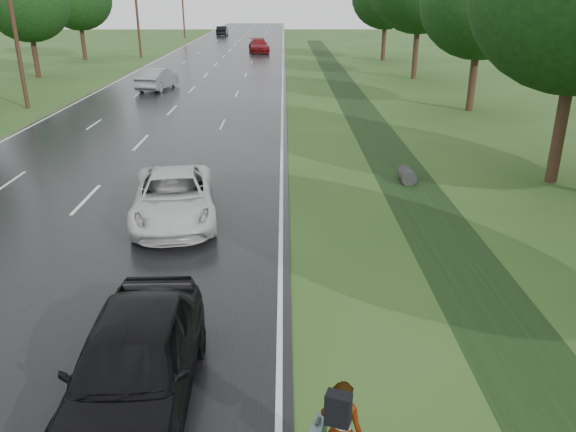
% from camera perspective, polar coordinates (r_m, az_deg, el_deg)
% --- Properties ---
extents(road, '(14.00, 180.00, 0.04)m').
position_cam_1_polar(road, '(56.08, -7.68, 14.64)').
color(road, black).
rests_on(road, ground).
extents(edge_stripe_east, '(0.12, 180.00, 0.01)m').
position_cam_1_polar(edge_stripe_east, '(55.66, -0.53, 14.80)').
color(edge_stripe_east, silver).
rests_on(edge_stripe_east, road).
extents(edge_stripe_west, '(0.12, 180.00, 0.01)m').
position_cam_1_polar(edge_stripe_west, '(57.29, -14.61, 14.33)').
color(edge_stripe_west, silver).
rests_on(edge_stripe_west, road).
extents(center_line, '(0.12, 180.00, 0.01)m').
position_cam_1_polar(center_line, '(56.08, -7.68, 14.67)').
color(center_line, silver).
rests_on(center_line, road).
extents(drainage_ditch, '(2.20, 120.00, 0.56)m').
position_cam_1_polar(drainage_ditch, '(30.08, 8.59, 8.69)').
color(drainage_ditch, black).
rests_on(drainage_ditch, ground).
extents(utility_pole_mid, '(1.60, 0.26, 10.00)m').
position_cam_1_polar(utility_pole_mid, '(38.77, -26.15, 17.41)').
color(utility_pole_mid, '#352015').
rests_on(utility_pole_mid, ground).
extents(utility_pole_far, '(1.60, 0.26, 10.00)m').
position_cam_1_polar(utility_pole_far, '(67.23, -15.13, 19.69)').
color(utility_pole_far, '#352015').
rests_on(utility_pole_far, ground).
extents(utility_pole_distant, '(1.60, 0.26, 10.00)m').
position_cam_1_polar(utility_pole_distant, '(96.62, -10.65, 20.41)').
color(utility_pole_distant, '#352015').
rests_on(utility_pole_distant, ground).
extents(tree_east_c, '(7.00, 7.00, 9.29)m').
position_cam_1_polar(tree_east_c, '(36.10, 19.07, 19.72)').
color(tree_east_c, '#352015').
rests_on(tree_east_c, ground).
extents(tree_west_d, '(6.60, 6.60, 8.80)m').
position_cam_1_polar(tree_west_d, '(53.58, -24.97, 18.87)').
color(tree_west_d, '#352015').
rests_on(tree_west_d, ground).
extents(pedestrian, '(0.83, 0.85, 1.71)m').
position_cam_1_polar(pedestrian, '(8.54, 5.26, -20.86)').
color(pedestrian, '#A5998C').
rests_on(pedestrian, ground).
extents(white_pickup, '(3.27, 5.65, 1.48)m').
position_cam_1_polar(white_pickup, '(17.76, -11.54, 1.90)').
color(white_pickup, silver).
rests_on(white_pickup, road).
extents(dark_sedan, '(2.16, 5.08, 1.71)m').
position_cam_1_polar(dark_sedan, '(10.01, -15.36, -14.27)').
color(dark_sedan, black).
rests_on(dark_sedan, road).
extents(silver_sedan, '(2.44, 4.94, 1.56)m').
position_cam_1_polar(silver_sedan, '(43.76, -13.11, 13.42)').
color(silver_sedan, gray).
rests_on(silver_sedan, road).
extents(far_car_red, '(2.94, 5.71, 1.59)m').
position_cam_1_polar(far_car_red, '(71.11, -2.98, 16.89)').
color(far_car_red, maroon).
rests_on(far_car_red, road).
extents(far_car_dark, '(1.71, 4.80, 1.58)m').
position_cam_1_polar(far_car_dark, '(101.24, -6.70, 18.18)').
color(far_car_dark, black).
rests_on(far_car_dark, road).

